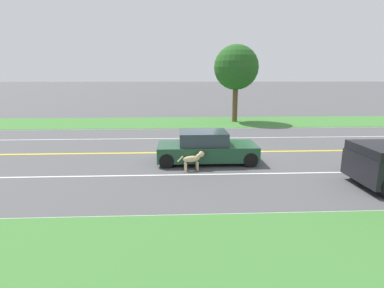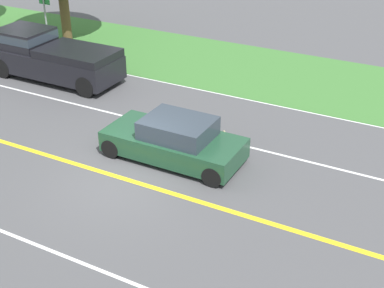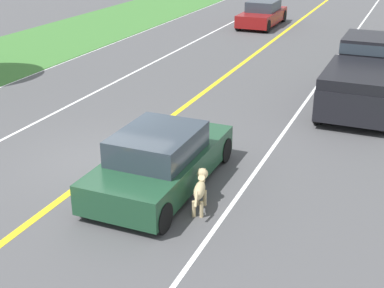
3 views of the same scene
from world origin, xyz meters
TOP-DOWN VIEW (x-y plane):
  - ground_plane at (0.00, 0.00)m, footprint 400.00×400.00m
  - centre_divider_line at (0.00, 0.00)m, footprint 0.18×160.00m
  - lane_edge_line_right at (7.00, 0.00)m, footprint 0.14×160.00m
  - lane_edge_line_left at (-7.00, 0.00)m, footprint 0.14×160.00m
  - lane_dash_same_dir at (3.50, 0.00)m, footprint 0.10×160.00m
  - lane_dash_oncoming at (-3.50, 0.00)m, footprint 0.10×160.00m
  - grass_verge_left at (-10.00, 0.00)m, footprint 6.00×160.00m
  - ego_car at (1.73, -0.65)m, footprint 1.91×4.32m
  - dog at (2.93, -1.25)m, footprint 0.44×1.22m
  - roadside_tree_left_near at (-10.16, 2.86)m, footprint 3.60×3.60m

SIDE VIEW (x-z plane):
  - ground_plane at x=0.00m, z-range 0.00..0.00m
  - centre_divider_line at x=0.00m, z-range 0.00..0.01m
  - lane_edge_line_right at x=7.00m, z-range 0.00..0.01m
  - lane_edge_line_left at x=-7.00m, z-range 0.00..0.01m
  - lane_dash_same_dir at x=3.50m, z-range 0.00..0.01m
  - lane_dash_oncoming at x=-3.50m, z-range 0.00..0.01m
  - grass_verge_left at x=-10.00m, z-range 0.00..0.03m
  - dog at x=2.93m, z-range 0.09..0.89m
  - ego_car at x=1.73m, z-range -0.05..1.33m
  - roadside_tree_left_near at x=-10.16m, z-range 1.29..7.54m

